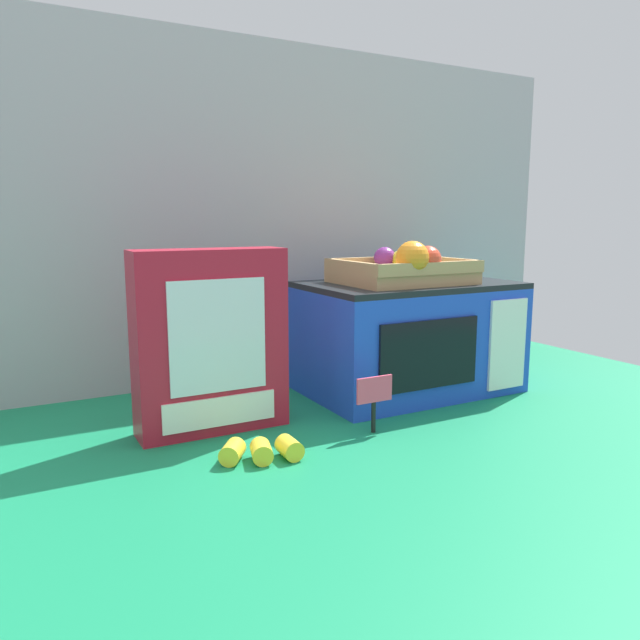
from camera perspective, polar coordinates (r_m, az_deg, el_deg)
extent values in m
plane|color=#147A4C|center=(1.23, 0.71, -7.85)|extent=(1.70, 1.70, 0.00)
cube|color=#A0A3A8|center=(1.42, -4.72, 9.96)|extent=(1.61, 0.03, 0.76)
cube|color=blue|center=(1.32, 8.24, -1.80)|extent=(0.44, 0.28, 0.22)
cube|color=black|center=(1.30, 8.37, 3.29)|extent=(0.44, 0.28, 0.01)
cube|color=black|center=(1.18, 10.28, -3.22)|extent=(0.23, 0.01, 0.13)
cube|color=white|center=(1.31, 17.24, -2.20)|extent=(0.10, 0.01, 0.19)
cube|color=tan|center=(1.27, 7.80, 4.03)|extent=(0.26, 0.20, 0.03)
cube|color=tan|center=(1.19, 10.52, 4.81)|extent=(0.26, 0.01, 0.02)
cube|color=tan|center=(1.35, 5.44, 5.44)|extent=(0.26, 0.01, 0.02)
cube|color=tan|center=(1.20, 3.07, 4.98)|extent=(0.01, 0.20, 0.02)
cube|color=tan|center=(1.35, 12.08, 5.26)|extent=(0.01, 0.20, 0.02)
ellipsoid|color=yellow|center=(1.31, 8.05, 5.68)|extent=(0.07, 0.08, 0.04)
sphere|color=orange|center=(1.19, 8.70, 5.82)|extent=(0.07, 0.07, 0.07)
sphere|color=#E04228|center=(1.21, 10.10, 5.62)|extent=(0.05, 0.05, 0.05)
sphere|color=#72287F|center=(1.32, 6.11, 5.84)|extent=(0.05, 0.05, 0.05)
cube|color=#B2192D|center=(1.06, -10.26, -1.99)|extent=(0.26, 0.08, 0.32)
cube|color=silver|center=(1.02, -9.57, -1.52)|extent=(0.17, 0.00, 0.19)
cube|color=white|center=(1.05, -9.38, -8.51)|extent=(0.20, 0.00, 0.05)
cylinder|color=black|center=(1.07, 5.06, -9.09)|extent=(0.01, 0.01, 0.06)
cube|color=#F44C6B|center=(1.05, 5.16, -6.53)|extent=(0.07, 0.00, 0.05)
cylinder|color=yellow|center=(0.95, -8.26, -12.21)|extent=(0.05, 0.06, 0.03)
cylinder|color=yellow|center=(0.95, -5.53, -12.23)|extent=(0.04, 0.05, 0.03)
cylinder|color=yellow|center=(0.96, -2.89, -11.95)|extent=(0.03, 0.05, 0.03)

